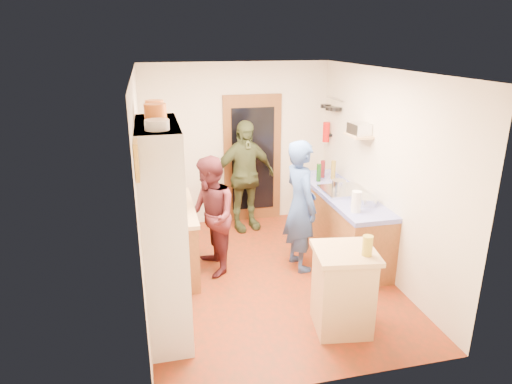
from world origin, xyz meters
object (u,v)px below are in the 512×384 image
object	(u,v)px
person_back	(245,176)
person_left	(212,215)
right_counter_base	(340,223)
hutch_body	(164,232)
island_base	(343,292)
person_hob	(304,206)

from	to	relation	value
person_back	person_left	bearing A→B (deg)	-131.94
right_counter_base	person_left	world-z (taller)	person_left
hutch_body	person_left	size ratio (longest dim) A/B	1.41
person_left	island_base	bearing A→B (deg)	29.18
hutch_body	person_hob	distance (m)	2.05
right_counter_base	island_base	bearing A→B (deg)	-112.33
right_counter_base	person_left	bearing A→B (deg)	-174.45
hutch_body	person_hob	bearing A→B (deg)	27.27
right_counter_base	person_hob	bearing A→B (deg)	-151.99
person_back	person_hob	bearing A→B (deg)	-85.14
hutch_body	person_hob	world-z (taller)	hutch_body
hutch_body	island_base	bearing A→B (deg)	-14.56
island_base	person_left	size ratio (longest dim) A/B	0.55
person_back	island_base	bearing A→B (deg)	-94.28
person_hob	person_back	world-z (taller)	person_back
right_counter_base	person_left	distance (m)	1.91
right_counter_base	person_hob	size ratio (longest dim) A/B	1.26
island_base	person_back	bearing A→B (deg)	98.63
person_back	hutch_body	bearing A→B (deg)	-132.16
island_base	hutch_body	bearing A→B (deg)	165.44
hutch_body	person_left	bearing A→B (deg)	60.50
person_hob	person_left	xyz separation A→B (m)	(-1.18, 0.18, -0.09)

